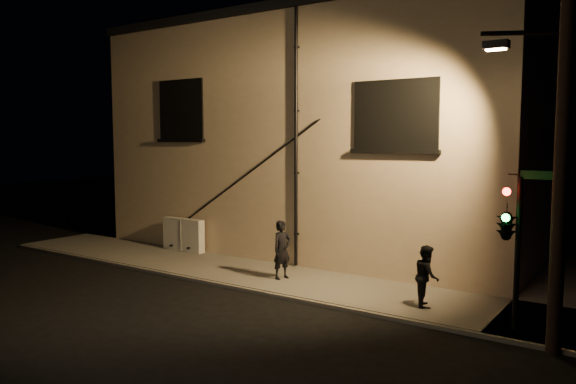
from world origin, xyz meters
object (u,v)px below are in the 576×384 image
Objects in this scene: utility_cabinet at (184,235)px; pedestrian_a at (282,250)px; traffic_signal at (507,223)px; pedestrian_b at (427,276)px; streetlamp_pole at (556,169)px.

pedestrian_a reaches higher than utility_cabinet.
traffic_signal is (12.09, -2.24, 1.75)m from utility_cabinet.
pedestrian_b is 0.44× the size of traffic_signal.
pedestrian_b is at bearing -76.92° from pedestrian_a.
streetlamp_pole reaches higher than utility_cabinet.
streetlamp_pole is at bearing -136.23° from pedestrian_b.
streetlamp_pole reaches higher than pedestrian_a.
traffic_signal reaches higher than pedestrian_a.
traffic_signal is 1.67m from streetlamp_pole.
pedestrian_b is 4.31m from streetlamp_pole.
utility_cabinet is at bearing 168.07° from streetlamp_pole.
pedestrian_a is at bearing 62.23° from pedestrian_b.
pedestrian_b is at bearing 158.68° from streetlamp_pole.
streetlamp_pole is (7.61, -1.41, 2.72)m from pedestrian_a.
traffic_signal is at bearing 152.44° from streetlamp_pole.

